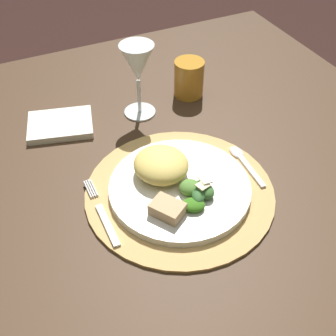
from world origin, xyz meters
name	(u,v)px	position (x,y,z in m)	size (l,w,h in m)	color
dining_table	(132,219)	(0.00, 0.00, 0.59)	(1.25, 1.02, 0.74)	#442E1E
placemat	(180,192)	(0.06, -0.11, 0.75)	(0.34, 0.34, 0.01)	tan
dinner_plate	(180,188)	(0.06, -0.11, 0.76)	(0.26, 0.26, 0.01)	silver
pasta_serving	(161,165)	(0.04, -0.06, 0.79)	(0.10, 0.10, 0.04)	#EACA64
salad_greens	(197,192)	(0.08, -0.14, 0.78)	(0.08, 0.09, 0.03)	#3B692E
bread_piece	(167,209)	(0.01, -0.16, 0.78)	(0.05, 0.04, 0.02)	tan
fork	(103,215)	(-0.08, -0.10, 0.75)	(0.01, 0.16, 0.00)	silver
spoon	(242,159)	(0.21, -0.08, 0.75)	(0.02, 0.12, 0.01)	silver
napkin	(60,125)	(-0.08, 0.18, 0.75)	(0.14, 0.10, 0.01)	white
wine_glass	(137,66)	(0.09, 0.16, 0.86)	(0.07, 0.07, 0.16)	silver
amber_tumbler	(189,78)	(0.22, 0.18, 0.79)	(0.07, 0.07, 0.09)	#C6842C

